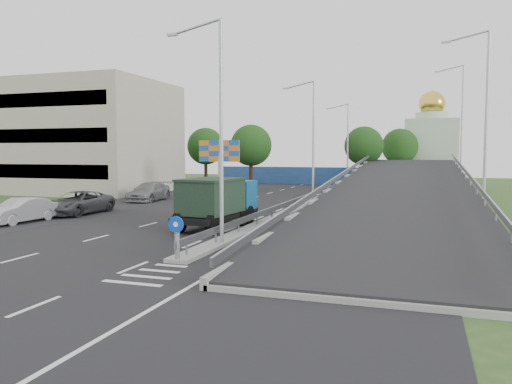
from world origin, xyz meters
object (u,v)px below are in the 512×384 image
at_px(lamp_post_mid, 311,135).
at_px(lamp_post_far, 346,141).
at_px(sign_bollard, 177,237).
at_px(parked_car_c, 78,203).
at_px(parked_car_d, 149,192).
at_px(parked_car_e, 152,191).
at_px(parked_car_b, 21,211).
at_px(billboard, 219,154).
at_px(lamp_post_near, 217,119).
at_px(church, 431,146).
at_px(dump_truck, 218,200).

distance_m(lamp_post_mid, lamp_post_far, 20.00).
xyz_separation_m(sign_bollard, parked_car_c, (-13.92, 11.90, -0.22)).
bearing_deg(parked_car_d, parked_car_e, 109.32).
relative_size(lamp_post_far, parked_car_b, 2.16).
bearing_deg(billboard, lamp_post_mid, -12.38).
relative_size(lamp_post_mid, parked_car_c, 1.73).
bearing_deg(parked_car_d, parked_car_c, -92.17).
bearing_deg(parked_car_e, parked_car_c, -90.68).
height_order(lamp_post_near, lamp_post_far, same).
relative_size(parked_car_b, parked_car_d, 0.82).
xyz_separation_m(sign_bollard, lamp_post_far, (0.11, 43.83, 4.77)).
relative_size(sign_bollard, billboard, 0.30).
bearing_deg(sign_bollard, church, 80.19).
bearing_deg(lamp_post_near, lamp_post_mid, 90.00).
xyz_separation_m(lamp_post_near, parked_car_c, (-14.03, 8.07, -5.00)).
distance_m(church, parked_car_e, 42.15).
xyz_separation_m(lamp_post_mid, parked_car_b, (-14.51, -16.62, -5.04)).
relative_size(sign_bollard, lamp_post_far, 0.17).
bearing_deg(lamp_post_near, parked_car_b, 166.90).
bearing_deg(parked_car_c, parked_car_e, 95.17).
bearing_deg(sign_bollard, parked_car_d, 122.88).
distance_m(dump_truck, parked_car_c, 12.05).
xyz_separation_m(dump_truck, parked_car_d, (-12.14, 12.87, -0.76)).
bearing_deg(lamp_post_far, sign_bollard, -90.14).
relative_size(parked_car_c, parked_car_e, 1.45).
xyz_separation_m(church, parked_car_c, (-23.92, -45.93, -4.50)).
height_order(lamp_post_mid, parked_car_c, lamp_post_mid).
distance_m(parked_car_c, parked_car_d, 10.27).
xyz_separation_m(lamp_post_near, dump_truck, (-2.29, 5.46, -4.22)).
xyz_separation_m(billboard, parked_car_c, (-4.92, -13.93, -3.38)).
height_order(sign_bollard, parked_car_d, sign_bollard).
bearing_deg(church, sign_bollard, -99.81).
relative_size(lamp_post_far, church, 0.73).
distance_m(lamp_post_far, parked_car_d, 26.51).
xyz_separation_m(sign_bollard, dump_truck, (-2.18, 9.28, 0.56)).
relative_size(sign_bollard, parked_car_d, 0.29).
height_order(lamp_post_far, dump_truck, lamp_post_far).
bearing_deg(billboard, dump_truck, -67.61).
xyz_separation_m(dump_truck, parked_car_c, (-11.74, 2.61, -0.78)).
bearing_deg(sign_bollard, lamp_post_mid, 89.74).
distance_m(billboard, parked_car_d, 7.28).
relative_size(lamp_post_mid, lamp_post_far, 1.00).
bearing_deg(sign_bollard, lamp_post_far, 89.86).
height_order(lamp_post_far, parked_car_c, lamp_post_far).
height_order(sign_bollard, parked_car_b, sign_bollard).
relative_size(church, parked_car_d, 2.42).
height_order(parked_car_d, parked_car_e, parked_car_d).
relative_size(lamp_post_near, parked_car_d, 1.77).
xyz_separation_m(lamp_post_far, parked_car_c, (-14.03, -31.93, -5.00)).
bearing_deg(parked_car_e, parked_car_b, -94.02).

